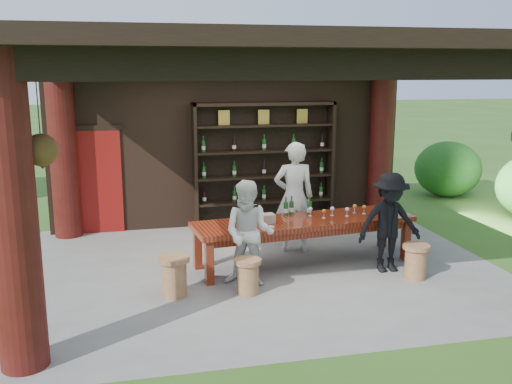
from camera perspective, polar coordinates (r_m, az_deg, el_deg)
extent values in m
plane|color=#2D5119|center=(9.13, 0.56, -7.60)|extent=(90.00, 90.00, 0.00)
cube|color=slate|center=(9.14, 0.56, -7.89)|extent=(7.40, 5.90, 0.10)
cube|color=black|center=(11.37, -2.62, 4.92)|extent=(7.00, 0.18, 3.30)
cube|color=maroon|center=(11.22, -15.68, 1.01)|extent=(0.95, 0.06, 2.00)
cylinder|color=#380C0A|center=(6.24, -23.20, -2.19)|extent=(0.50, 0.50, 3.30)
cylinder|color=#380C0A|center=(11.06, -18.75, 4.08)|extent=(0.50, 0.50, 3.30)
cylinder|color=#380C0A|center=(12.14, 12.42, 5.11)|extent=(0.50, 0.50, 3.30)
cube|color=black|center=(6.27, 5.78, 12.65)|extent=(6.70, 0.35, 0.35)
cube|color=black|center=(8.44, -21.19, 11.79)|extent=(0.30, 5.20, 0.30)
cube|color=black|center=(9.80, 19.24, 11.89)|extent=(0.30, 5.20, 0.30)
cube|color=black|center=(8.59, 0.61, 14.26)|extent=(7.50, 6.00, 0.20)
cylinder|color=black|center=(6.23, -20.91, 7.09)|extent=(0.01, 0.01, 0.75)
cone|color=black|center=(6.28, -20.59, 2.96)|extent=(0.32, 0.32, 0.18)
sphere|color=#1E5919|center=(6.27, -20.67, 3.95)|extent=(0.34, 0.34, 0.34)
cube|color=#5D130D|center=(9.13, 4.88, -2.96)|extent=(3.66, 1.33, 0.08)
cube|color=#5D130D|center=(9.16, 4.87, -3.57)|extent=(3.45, 1.16, 0.12)
cube|color=#5D130D|center=(8.38, -4.69, -7.05)|extent=(0.13, 0.13, 0.67)
cube|color=#5D130D|center=(9.73, 14.76, -4.67)|extent=(0.13, 0.13, 0.67)
cube|color=#5D130D|center=(9.04, -5.86, -5.61)|extent=(0.13, 0.13, 0.67)
cube|color=#5D130D|center=(10.30, 12.52, -3.61)|extent=(0.13, 0.13, 0.67)
cylinder|color=brown|center=(8.07, -0.83, -8.63)|extent=(0.30, 0.30, 0.45)
cylinder|color=brown|center=(7.98, -0.84, -6.94)|extent=(0.38, 0.38, 0.06)
cylinder|color=brown|center=(8.95, 15.65, -6.91)|extent=(0.32, 0.32, 0.46)
cylinder|color=brown|center=(8.87, 15.75, -5.30)|extent=(0.40, 0.40, 0.06)
cylinder|color=brown|center=(8.06, -8.16, -8.57)|extent=(0.34, 0.34, 0.50)
cylinder|color=brown|center=(7.96, -8.22, -6.65)|extent=(0.43, 0.43, 0.07)
imported|color=beige|center=(9.76, 3.81, -0.50)|extent=(0.73, 0.51, 1.90)
imported|color=silver|center=(8.22, -0.69, -4.16)|extent=(0.93, 0.84, 1.55)
imported|color=black|center=(9.01, 13.20, -3.00)|extent=(1.02, 0.60, 1.56)
cube|color=#BF6672|center=(8.85, 1.01, -2.67)|extent=(0.28, 0.21, 0.14)
ellipsoid|color=#194C14|center=(14.81, 18.60, 1.81)|extent=(1.60, 1.60, 1.36)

